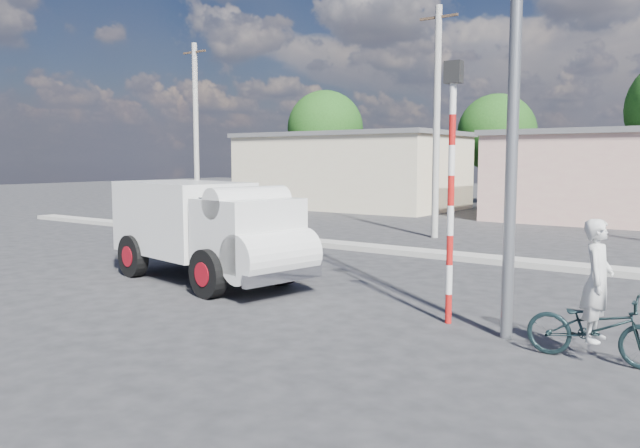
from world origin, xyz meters
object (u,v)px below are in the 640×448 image
Objects in this scene: truck at (208,228)px; traffic_pole at (451,170)px; streetlight at (506,11)px; bicycle at (595,328)px; cyclist at (596,302)px.

traffic_pole is at bearing 9.00° from truck.
truck is at bearing 175.97° from streetlight.
streetlight is (0.94, -0.30, 2.37)m from traffic_pole.
bicycle is 4.75m from streetlight.
streetlight reaches higher than bicycle.
truck is 1.30× the size of traffic_pole.
truck is 8.42m from cyclist.
cyclist is at bearing 4.69° from truck.
cyclist is (0.00, 0.00, 0.36)m from bicycle.
truck is at bearing 81.80° from cyclist.
bicycle is 1.09× the size of cyclist.
cyclist is 3.11m from traffic_pole.
streetlight reaches higher than cyclist.
streetlight is (6.83, -0.48, 3.72)m from truck.
cyclist is at bearing -0.00° from bicycle.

